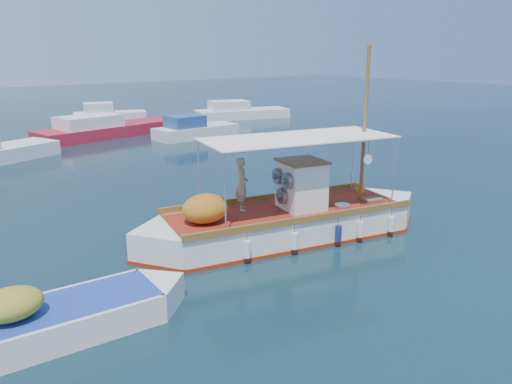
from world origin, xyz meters
TOP-DOWN VIEW (x-y plane):
  - ground at (0.00, 0.00)m, footprint 160.00×160.00m
  - fishing_caique at (-0.66, -0.37)m, footprint 9.99×4.38m
  - dinghy at (-8.42, -1.78)m, footprint 6.09×1.97m
  - bg_boat_n at (2.27, 22.30)m, footprint 10.63×4.64m
  - bg_boat_ne at (7.00, 18.13)m, footprint 6.01×2.47m
  - bg_boat_e at (15.55, 24.52)m, footprint 8.67×4.74m
  - bg_boat_far_n at (5.48, 29.93)m, footprint 6.27×3.83m

SIDE VIEW (x-z plane):
  - ground at x=0.00m, z-range 0.00..0.00m
  - dinghy at x=-8.42m, z-range -0.43..1.06m
  - bg_boat_ne at x=7.00m, z-range -0.41..1.39m
  - bg_boat_e at x=15.55m, z-range -0.41..1.39m
  - bg_boat_far_n at x=5.48m, z-range -0.41..1.39m
  - bg_boat_n at x=2.27m, z-range -0.41..1.39m
  - fishing_caique at x=-0.66m, z-range -2.58..3.67m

